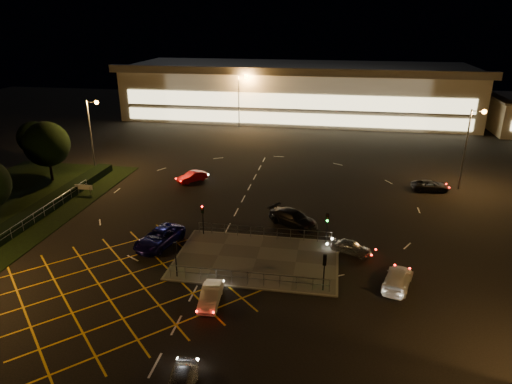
% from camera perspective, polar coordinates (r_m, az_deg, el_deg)
% --- Properties ---
extents(ground, '(180.00, 180.00, 0.00)m').
position_cam_1_polar(ground, '(43.06, -2.13, -6.95)').
color(ground, black).
rests_on(ground, ground).
extents(pedestrian_island, '(14.00, 9.00, 0.12)m').
position_cam_1_polar(pedestrian_island, '(40.98, 0.06, -8.41)').
color(pedestrian_island, '#4C4944').
rests_on(pedestrian_island, ground).
extents(grass_verge, '(18.00, 30.00, 0.08)m').
position_cam_1_polar(grass_verge, '(59.73, -28.13, -1.26)').
color(grass_verge, black).
rests_on(grass_verge, ground).
extents(hedge, '(2.00, 26.00, 1.00)m').
position_cam_1_polar(hedge, '(56.69, -24.20, -1.21)').
color(hedge, black).
rests_on(hedge, ground).
extents(supermarket, '(72.00, 26.50, 10.50)m').
position_cam_1_polar(supermarket, '(100.52, 5.24, 12.53)').
color(supermarket, beige).
rests_on(supermarket, ground).
extents(streetlight_nw, '(1.78, 0.56, 10.03)m').
position_cam_1_polar(streetlight_nw, '(65.00, -19.73, 7.75)').
color(streetlight_nw, slate).
rests_on(streetlight_nw, ground).
extents(streetlight_ne, '(1.78, 0.56, 10.03)m').
position_cam_1_polar(streetlight_ne, '(61.00, 25.28, 6.14)').
color(streetlight_ne, slate).
rests_on(streetlight_ne, ground).
extents(streetlight_far_left, '(1.78, 0.56, 10.03)m').
position_cam_1_polar(streetlight_far_left, '(88.00, -1.89, 12.20)').
color(streetlight_far_left, slate).
rests_on(streetlight_far_left, ground).
extents(streetlight_far_right, '(1.78, 0.56, 10.03)m').
position_cam_1_polar(streetlight_far_right, '(91.00, 24.38, 10.67)').
color(streetlight_far_right, slate).
rests_on(streetlight_far_right, ground).
extents(signal_sw, '(0.28, 0.30, 3.15)m').
position_cam_1_polar(signal_sw, '(37.88, -10.04, -7.42)').
color(signal_sw, black).
rests_on(signal_sw, pedestrian_island).
extents(signal_se, '(0.28, 0.30, 3.15)m').
position_cam_1_polar(signal_se, '(35.92, 8.55, -9.02)').
color(signal_se, black).
rests_on(signal_se, pedestrian_island).
extents(signal_nw, '(0.28, 0.30, 3.15)m').
position_cam_1_polar(signal_nw, '(44.68, -6.68, -2.63)').
color(signal_nw, black).
rests_on(signal_nw, pedestrian_island).
extents(signal_ne, '(0.28, 0.30, 3.15)m').
position_cam_1_polar(signal_ne, '(43.03, 8.89, -3.72)').
color(signal_ne, black).
rests_on(signal_ne, pedestrian_island).
extents(tree_c, '(5.76, 5.76, 7.84)m').
position_cam_1_polar(tree_c, '(64.39, -24.71, 5.45)').
color(tree_c, black).
rests_on(tree_c, ground).
extents(tree_d, '(4.68, 4.68, 6.37)m').
position_cam_1_polar(tree_d, '(72.76, -25.98, 6.12)').
color(tree_d, black).
rests_on(tree_d, ground).
extents(car_queue_white, '(1.64, 3.97, 1.28)m').
position_cam_1_polar(car_queue_white, '(35.31, -5.70, -12.77)').
color(car_queue_white, silver).
rests_on(car_queue_white, ground).
extents(car_left_blue, '(4.00, 6.14, 1.57)m').
position_cam_1_polar(car_left_blue, '(44.06, -12.00, -5.61)').
color(car_left_blue, '#0F0E55').
rests_on(car_left_blue, ground).
extents(car_far_dkgrey, '(5.81, 4.72, 1.58)m').
position_cam_1_polar(car_far_dkgrey, '(47.30, 4.66, -3.24)').
color(car_far_dkgrey, black).
rests_on(car_far_dkgrey, ground).
extents(car_right_silver, '(3.92, 2.71, 1.24)m').
position_cam_1_polar(car_right_silver, '(42.67, 11.80, -6.76)').
color(car_right_silver, '#AFB0B7').
rests_on(car_right_silver, ground).
extents(car_circ_red, '(3.66, 3.94, 1.32)m').
position_cam_1_polar(car_circ_red, '(60.11, -7.98, 1.91)').
color(car_circ_red, '#A00B14').
rests_on(car_circ_red, ground).
extents(car_east_grey, '(4.68, 2.48, 1.25)m').
position_cam_1_polar(car_east_grey, '(60.43, 20.95, 0.74)').
color(car_east_grey, black).
rests_on(car_east_grey, ground).
extents(car_approach_white, '(3.20, 5.10, 1.38)m').
position_cam_1_polar(car_approach_white, '(38.69, 17.29, -10.35)').
color(car_approach_white, silver).
rests_on(car_approach_white, ground).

